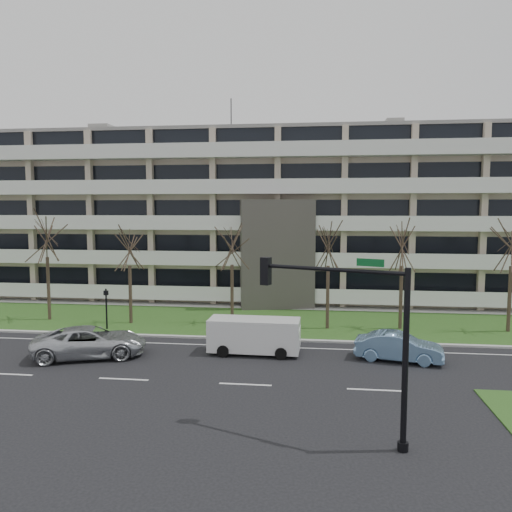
# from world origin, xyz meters

# --- Properties ---
(ground) EXTENTS (160.00, 160.00, 0.00)m
(ground) POSITION_xyz_m (0.00, 0.00, 0.00)
(ground) COLOR black
(ground) RESTS_ON ground
(grass_verge) EXTENTS (90.00, 10.00, 0.06)m
(grass_verge) POSITION_xyz_m (0.00, 13.00, 0.03)
(grass_verge) COLOR #234C19
(grass_verge) RESTS_ON ground
(curb) EXTENTS (90.00, 0.35, 0.12)m
(curb) POSITION_xyz_m (0.00, 8.00, 0.06)
(curb) COLOR #B2B2AD
(curb) RESTS_ON ground
(sidewalk) EXTENTS (90.00, 2.00, 0.08)m
(sidewalk) POSITION_xyz_m (0.00, 18.50, 0.04)
(sidewalk) COLOR #B2B2AD
(sidewalk) RESTS_ON ground
(lane_edge_line) EXTENTS (90.00, 0.12, 0.01)m
(lane_edge_line) POSITION_xyz_m (0.00, 6.50, 0.01)
(lane_edge_line) COLOR white
(lane_edge_line) RESTS_ON ground
(apartment_building) EXTENTS (60.50, 15.10, 18.75)m
(apartment_building) POSITION_xyz_m (-0.01, 25.32, 7.61)
(apartment_building) COLOR beige
(apartment_building) RESTS_ON ground
(silver_pickup) EXTENTS (6.69, 4.63, 1.70)m
(silver_pickup) POSITION_xyz_m (-9.26, 3.33, 0.85)
(silver_pickup) COLOR silver
(silver_pickup) RESTS_ON ground
(blue_sedan) EXTENTS (4.92, 2.56, 1.54)m
(blue_sedan) POSITION_xyz_m (7.80, 4.68, 0.77)
(blue_sedan) COLOR #7EACDB
(blue_sedan) RESTS_ON ground
(white_van) EXTENTS (5.24, 2.25, 2.01)m
(white_van) POSITION_xyz_m (-0.14, 5.09, 1.21)
(white_van) COLOR silver
(white_van) RESTS_ON ground
(traffic_signal) EXTENTS (5.36, 2.30, 6.59)m
(traffic_signal) POSITION_xyz_m (4.56, -5.09, 4.26)
(traffic_signal) COLOR black
(traffic_signal) RESTS_ON ground
(pedestrian_signal) EXTENTS (0.30, 0.25, 2.84)m
(pedestrian_signal) POSITION_xyz_m (-10.95, 9.41, 1.81)
(pedestrian_signal) COLOR black
(pedestrian_signal) RESTS_ON ground
(tree_1) EXTENTS (4.21, 4.21, 8.42)m
(tree_1) POSITION_xyz_m (-16.42, 11.72, 6.55)
(tree_1) COLOR #382B21
(tree_1) RESTS_ON ground
(tree_2) EXTENTS (3.75, 3.75, 7.50)m
(tree_2) POSITION_xyz_m (-9.97, 11.35, 5.83)
(tree_2) COLOR #382B21
(tree_2) RESTS_ON ground
(tree_3) EXTENTS (3.81, 3.81, 7.62)m
(tree_3) POSITION_xyz_m (-2.73, 12.35, 5.92)
(tree_3) COLOR #382B21
(tree_3) RESTS_ON ground
(tree_4) EXTENTS (3.92, 3.92, 7.84)m
(tree_4) POSITION_xyz_m (4.07, 11.40, 6.10)
(tree_4) COLOR #382B21
(tree_4) RESTS_ON ground
(tree_5) EXTENTS (3.93, 3.93, 7.87)m
(tree_5) POSITION_xyz_m (9.04, 11.93, 6.12)
(tree_5) COLOR #382B21
(tree_5) RESTS_ON ground
(tree_6) EXTENTS (3.99, 3.99, 7.99)m
(tree_6) POSITION_xyz_m (16.13, 12.01, 6.21)
(tree_6) COLOR #382B21
(tree_6) RESTS_ON ground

